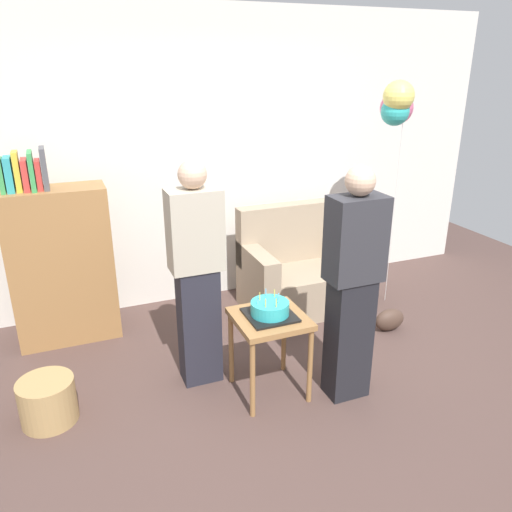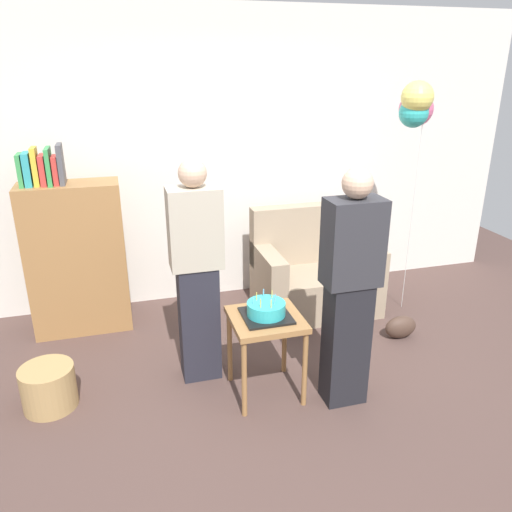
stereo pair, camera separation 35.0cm
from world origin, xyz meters
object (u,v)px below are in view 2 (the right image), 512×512
(handbag, at_px, (401,327))
(balloon_bunch, at_px, (416,106))
(bookshelf, at_px, (76,256))
(wicker_basket, at_px, (49,387))
(birthday_cake, at_px, (266,310))
(side_table, at_px, (266,329))
(person_holding_cake, at_px, (350,290))
(couch, at_px, (314,274))
(person_blowing_candles, at_px, (197,273))

(handbag, relative_size, balloon_bunch, 0.13)
(bookshelf, height_order, wicker_basket, bookshelf)
(bookshelf, xyz_separation_m, birthday_cake, (1.27, -1.35, -0.03))
(wicker_basket, bearing_deg, handbag, 3.36)
(side_table, relative_size, birthday_cake, 1.88)
(wicker_basket, relative_size, balloon_bunch, 0.17)
(person_holding_cake, bearing_deg, birthday_cake, 0.53)
(side_table, distance_m, birthday_cake, 0.14)
(bookshelf, relative_size, wicker_basket, 4.48)
(couch, bearing_deg, person_holding_cake, -103.48)
(handbag, xyz_separation_m, balloon_bunch, (0.24, 0.51, 1.77))
(person_holding_cake, height_order, balloon_bunch, balloon_bunch)
(person_holding_cake, bearing_deg, bookshelf, -17.33)
(person_holding_cake, height_order, wicker_basket, person_holding_cake)
(wicker_basket, bearing_deg, person_blowing_candles, 5.08)
(side_table, bearing_deg, bookshelf, 133.40)
(side_table, xyz_separation_m, wicker_basket, (-1.46, 0.25, -0.36))
(bookshelf, distance_m, person_holding_cake, 2.37)
(birthday_cake, height_order, handbag, birthday_cake)
(handbag, bearing_deg, couch, 123.92)
(bookshelf, xyz_separation_m, person_holding_cake, (1.77, -1.56, 0.15))
(couch, height_order, bookshelf, bookshelf)
(birthday_cake, distance_m, balloon_bunch, 2.19)
(birthday_cake, distance_m, wicker_basket, 1.57)
(bookshelf, relative_size, person_blowing_candles, 0.99)
(couch, bearing_deg, side_table, -125.45)
(person_holding_cake, bearing_deg, couch, -79.35)
(side_table, height_order, person_holding_cake, person_holding_cake)
(person_blowing_candles, distance_m, handbag, 1.88)
(person_holding_cake, bearing_deg, wicker_basket, 10.75)
(birthday_cake, bearing_deg, handbag, 17.28)
(side_table, xyz_separation_m, handbag, (1.33, 0.41, -0.41))
(person_holding_cake, bearing_deg, person_blowing_candles, -7.79)
(couch, distance_m, wicker_basket, 2.47)
(bookshelf, bearing_deg, person_blowing_candles, -49.07)
(birthday_cake, bearing_deg, person_holding_cake, -23.60)
(person_blowing_candles, xyz_separation_m, wicker_basket, (-1.06, -0.09, -0.68))
(handbag, bearing_deg, person_blowing_candles, -177.69)
(person_holding_cake, distance_m, wicker_basket, 2.13)
(birthday_cake, xyz_separation_m, person_holding_cake, (0.50, -0.22, 0.18))
(birthday_cake, bearing_deg, side_table, -22.78)
(person_blowing_candles, bearing_deg, side_table, -40.66)
(birthday_cake, distance_m, handbag, 1.50)
(bookshelf, relative_size, side_table, 2.68)
(wicker_basket, height_order, handbag, wicker_basket)
(balloon_bunch, bearing_deg, side_table, -149.61)
(handbag, bearing_deg, person_holding_cake, -142.88)
(person_blowing_candles, height_order, balloon_bunch, balloon_bunch)
(bookshelf, xyz_separation_m, handbag, (2.60, -0.93, -0.58))
(couch, xyz_separation_m, balloon_bunch, (0.74, -0.24, 1.53))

